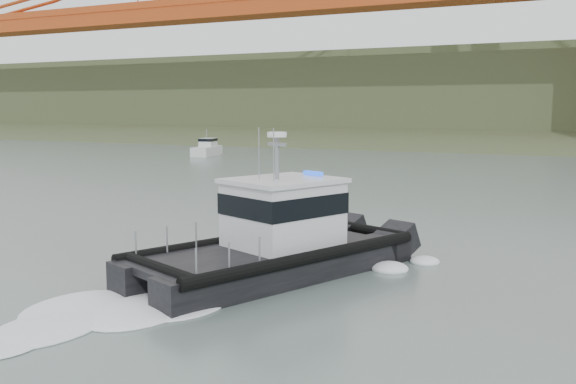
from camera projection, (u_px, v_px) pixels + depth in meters
name	position (u px, v px, depth m)	size (l,w,h in m)	color
ground	(183.00, 280.00, 23.33)	(400.00, 400.00, 0.00)	#52615D
headlands	(532.00, 104.00, 134.28)	(500.00, 105.36, 27.12)	#37492A
patrol_boat	(276.00, 238.00, 23.98)	(8.12, 12.09, 5.52)	black
motorboat	(207.00, 149.00, 84.36)	(3.63, 6.85, 3.59)	silver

